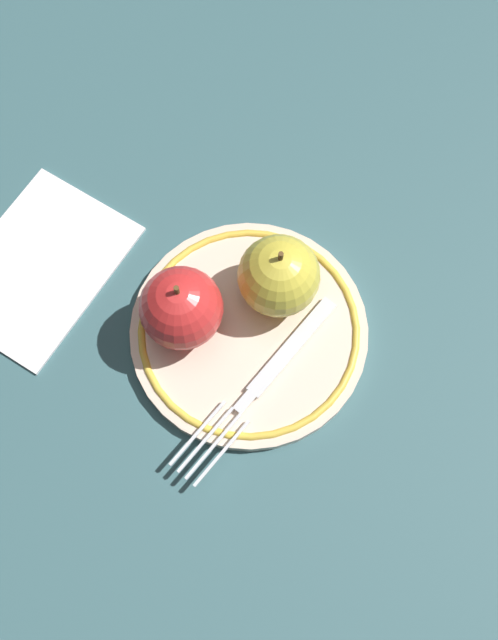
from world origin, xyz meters
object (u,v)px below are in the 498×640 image
at_px(plate, 249,331).
at_px(fork, 264,380).
at_px(apple_red_whole, 278,275).
at_px(napkin_folded, 39,266).
at_px(apple_second_whole, 181,308).

relative_size(plate, fork, 1.08).
relative_size(apple_red_whole, fork, 0.41).
distance_m(plate, napkin_folded, 0.19).
xyz_separation_m(plate, apple_red_whole, (-0.01, -0.04, 0.04)).
distance_m(fork, napkin_folded, 0.22).
relative_size(plate, apple_red_whole, 2.64).
height_order(apple_red_whole, fork, apple_red_whole).
bearing_deg(napkin_folded, apple_red_whole, -166.41).
bearing_deg(apple_red_whole, napkin_folded, 13.59).
distance_m(apple_second_whole, napkin_folded, 0.14).
xyz_separation_m(apple_second_whole, napkin_folded, (0.14, -0.00, -0.04)).
xyz_separation_m(plate, apple_second_whole, (0.05, 0.01, 0.04)).
relative_size(fork, napkin_folded, 1.16).
bearing_deg(apple_red_whole, apple_second_whole, 41.65).
xyz_separation_m(fork, napkin_folded, (0.21, -0.03, -0.01)).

